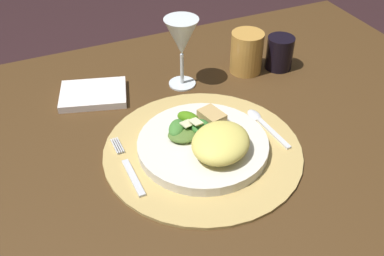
{
  "coord_description": "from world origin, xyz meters",
  "views": [
    {
      "loc": [
        -0.3,
        -0.6,
        1.28
      ],
      "look_at": [
        -0.02,
        0.02,
        0.74
      ],
      "focal_mm": 42.07,
      "sensor_mm": 36.0,
      "label": 1
    }
  ],
  "objects_px": {
    "dining_table": "(206,198)",
    "napkin": "(93,94)",
    "dinner_plate": "(203,145)",
    "spoon": "(262,122)",
    "amber_tumbler": "(247,52)",
    "dark_tumbler": "(280,53)",
    "wine_glass": "(182,39)",
    "fork": "(129,168)"
  },
  "relations": [
    {
      "from": "dining_table",
      "to": "amber_tumbler",
      "type": "bearing_deg",
      "value": 45.57
    },
    {
      "from": "dinner_plate",
      "to": "dark_tumbler",
      "type": "xyz_separation_m",
      "value": [
        0.3,
        0.21,
        0.02
      ]
    },
    {
      "from": "dinner_plate",
      "to": "spoon",
      "type": "height_order",
      "value": "dinner_plate"
    },
    {
      "from": "amber_tumbler",
      "to": "dark_tumbler",
      "type": "height_order",
      "value": "amber_tumbler"
    },
    {
      "from": "spoon",
      "to": "amber_tumbler",
      "type": "height_order",
      "value": "amber_tumbler"
    },
    {
      "from": "fork",
      "to": "spoon",
      "type": "height_order",
      "value": "spoon"
    },
    {
      "from": "spoon",
      "to": "dark_tumbler",
      "type": "bearing_deg",
      "value": 49.89
    },
    {
      "from": "wine_glass",
      "to": "dark_tumbler",
      "type": "distance_m",
      "value": 0.25
    },
    {
      "from": "dinner_plate",
      "to": "amber_tumbler",
      "type": "distance_m",
      "value": 0.31
    },
    {
      "from": "fork",
      "to": "wine_glass",
      "type": "bearing_deg",
      "value": 48.8
    },
    {
      "from": "dinner_plate",
      "to": "wine_glass",
      "type": "distance_m",
      "value": 0.26
    },
    {
      "from": "spoon",
      "to": "wine_glass",
      "type": "bearing_deg",
      "value": 113.1
    },
    {
      "from": "amber_tumbler",
      "to": "dark_tumbler",
      "type": "relative_size",
      "value": 1.23
    },
    {
      "from": "spoon",
      "to": "wine_glass",
      "type": "xyz_separation_m",
      "value": [
        -0.09,
        0.21,
        0.11
      ]
    },
    {
      "from": "dining_table",
      "to": "wine_glass",
      "type": "height_order",
      "value": "wine_glass"
    },
    {
      "from": "spoon",
      "to": "amber_tumbler",
      "type": "xyz_separation_m",
      "value": [
        0.07,
        0.2,
        0.04
      ]
    },
    {
      "from": "spoon",
      "to": "dining_table",
      "type": "bearing_deg",
      "value": 177.6
    },
    {
      "from": "dinner_plate",
      "to": "fork",
      "type": "bearing_deg",
      "value": 178.85
    },
    {
      "from": "dark_tumbler",
      "to": "dinner_plate",
      "type": "bearing_deg",
      "value": -145.13
    },
    {
      "from": "napkin",
      "to": "fork",
      "type": "bearing_deg",
      "value": -89.98
    },
    {
      "from": "fork",
      "to": "napkin",
      "type": "bearing_deg",
      "value": 90.02
    },
    {
      "from": "napkin",
      "to": "dark_tumbler",
      "type": "height_order",
      "value": "dark_tumbler"
    },
    {
      "from": "fork",
      "to": "spoon",
      "type": "relative_size",
      "value": 1.19
    },
    {
      "from": "napkin",
      "to": "amber_tumbler",
      "type": "xyz_separation_m",
      "value": [
        0.36,
        -0.03,
        0.04
      ]
    },
    {
      "from": "spoon",
      "to": "dinner_plate",
      "type": "bearing_deg",
      "value": -170.47
    },
    {
      "from": "napkin",
      "to": "dark_tumbler",
      "type": "distance_m",
      "value": 0.44
    },
    {
      "from": "spoon",
      "to": "wine_glass",
      "type": "height_order",
      "value": "wine_glass"
    },
    {
      "from": "dining_table",
      "to": "fork",
      "type": "height_order",
      "value": "fork"
    },
    {
      "from": "fork",
      "to": "dark_tumbler",
      "type": "relative_size",
      "value": 2.06
    },
    {
      "from": "fork",
      "to": "spoon",
      "type": "distance_m",
      "value": 0.29
    },
    {
      "from": "amber_tumbler",
      "to": "dark_tumbler",
      "type": "distance_m",
      "value": 0.08
    },
    {
      "from": "dining_table",
      "to": "wine_glass",
      "type": "bearing_deg",
      "value": 81.23
    },
    {
      "from": "dining_table",
      "to": "napkin",
      "type": "bearing_deg",
      "value": 125.97
    },
    {
      "from": "dinner_plate",
      "to": "dark_tumbler",
      "type": "distance_m",
      "value": 0.36
    },
    {
      "from": "dark_tumbler",
      "to": "amber_tumbler",
      "type": "bearing_deg",
      "value": 166.37
    },
    {
      "from": "dinner_plate",
      "to": "wine_glass",
      "type": "height_order",
      "value": "wine_glass"
    },
    {
      "from": "amber_tumbler",
      "to": "napkin",
      "type": "bearing_deg",
      "value": 174.52
    },
    {
      "from": "dinner_plate",
      "to": "spoon",
      "type": "relative_size",
      "value": 1.78
    },
    {
      "from": "dining_table",
      "to": "spoon",
      "type": "bearing_deg",
      "value": -2.4
    },
    {
      "from": "napkin",
      "to": "wine_glass",
      "type": "relative_size",
      "value": 0.89
    },
    {
      "from": "napkin",
      "to": "dark_tumbler",
      "type": "relative_size",
      "value": 1.79
    },
    {
      "from": "dining_table",
      "to": "spoon",
      "type": "height_order",
      "value": "spoon"
    }
  ]
}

